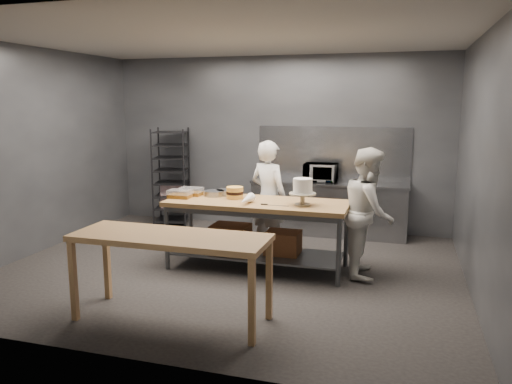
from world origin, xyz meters
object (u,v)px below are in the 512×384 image
(chef_right, at_px, (369,212))
(frosted_cake_stand, at_px, (303,188))
(chef_behind, at_px, (269,198))
(near_counter, at_px, (170,243))
(speed_rack, at_px, (171,178))
(microwave, at_px, (320,172))
(layer_cake, at_px, (235,193))
(work_table, at_px, (255,226))

(chef_right, height_order, frosted_cake_stand, chef_right)
(chef_behind, height_order, chef_right, chef_behind)
(near_counter, relative_size, speed_rack, 1.14)
(microwave, bearing_deg, layer_cake, -113.56)
(near_counter, height_order, microwave, microwave)
(chef_right, height_order, layer_cake, chef_right)
(microwave, relative_size, layer_cake, 2.38)
(speed_rack, height_order, frosted_cake_stand, speed_rack)
(work_table, height_order, chef_behind, chef_behind)
(near_counter, xyz_separation_m, microwave, (0.88, 3.83, 0.24))
(frosted_cake_stand, height_order, layer_cake, frosted_cake_stand)
(speed_rack, relative_size, layer_cake, 7.68)
(near_counter, xyz_separation_m, chef_behind, (0.34, 2.50, 0.02))
(work_table, bearing_deg, chef_behind, 89.80)
(near_counter, bearing_deg, work_table, 79.43)
(chef_behind, bearing_deg, chef_right, -177.08)
(work_table, xyz_separation_m, chef_behind, (0.00, 0.67, 0.26))
(near_counter, xyz_separation_m, speed_rack, (-1.83, 3.75, 0.04))
(work_table, relative_size, speed_rack, 1.37)
(near_counter, height_order, frosted_cake_stand, frosted_cake_stand)
(chef_behind, relative_size, layer_cake, 7.35)
(layer_cake, bearing_deg, work_table, -11.79)
(chef_behind, relative_size, chef_right, 1.01)
(chef_right, distance_m, microwave, 2.09)
(chef_behind, bearing_deg, frosted_cake_stand, 152.64)
(work_table, bearing_deg, near_counter, -100.57)
(work_table, relative_size, layer_cake, 10.53)
(speed_rack, xyz_separation_m, layer_cake, (1.86, -1.86, 0.14))
(frosted_cake_stand, bearing_deg, near_counter, -120.29)
(work_table, height_order, speed_rack, speed_rack)
(work_table, distance_m, chef_behind, 0.72)
(near_counter, distance_m, speed_rack, 4.17)
(chef_right, relative_size, microwave, 3.05)
(work_table, distance_m, frosted_cake_stand, 0.88)
(work_table, distance_m, microwave, 2.13)
(work_table, bearing_deg, microwave, 74.98)
(near_counter, distance_m, chef_behind, 2.52)
(chef_behind, xyz_separation_m, layer_cake, (-0.31, -0.61, 0.16))
(speed_rack, relative_size, microwave, 3.23)
(near_counter, height_order, chef_behind, chef_behind)
(frosted_cake_stand, xyz_separation_m, layer_cake, (-0.97, 0.18, -0.14))
(chef_behind, bearing_deg, microwave, -89.15)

